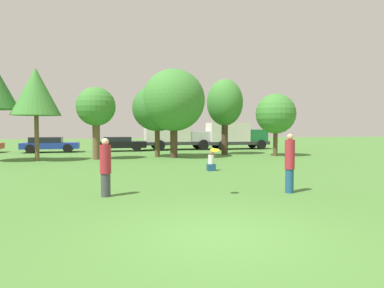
{
  "coord_description": "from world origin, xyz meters",
  "views": [
    {
      "loc": [
        -2.03,
        -6.21,
        2.08
      ],
      "look_at": [
        0.64,
        5.15,
        1.52
      ],
      "focal_mm": 32.32,
      "sensor_mm": 36.0,
      "label": 1
    }
  ],
  "objects": [
    {
      "name": "tree_3",
      "position": [
        1.13,
        17.93,
        3.42
      ],
      "size": [
        3.47,
        3.47,
        5.06
      ],
      "color": "brown",
      "rests_on": "ground"
    },
    {
      "name": "tree_1",
      "position": [
        -6.49,
        16.63,
        4.26
      ],
      "size": [
        2.93,
        2.93,
        5.74
      ],
      "color": "brown",
      "rests_on": "ground"
    },
    {
      "name": "tree_6",
      "position": [
        9.59,
        16.8,
        3.05
      ],
      "size": [
        2.9,
        2.9,
        4.52
      ],
      "color": "brown",
      "rests_on": "ground"
    },
    {
      "name": "tree_5",
      "position": [
        6.42,
        18.89,
        3.91
      ],
      "size": [
        2.75,
        2.75,
        5.74
      ],
      "color": "#473323",
      "rests_on": "ground"
    },
    {
      "name": "person_thrower",
      "position": [
        -2.2,
        4.4,
        0.89
      ],
      "size": [
        0.33,
        0.33,
        1.76
      ],
      "rotation": [
        0.0,
        0.0,
        -0.13
      ],
      "color": "#3F3F47",
      "rests_on": "ground"
    },
    {
      "name": "parked_car_black",
      "position": [
        -1.27,
        24.61,
        0.68
      ],
      "size": [
        4.28,
        2.03,
        1.25
      ],
      "rotation": [
        0.0,
        0.0,
        0.02
      ],
      "color": "black",
      "rests_on": "ground"
    },
    {
      "name": "parked_car_blue",
      "position": [
        -7.05,
        24.47,
        0.68
      ],
      "size": [
        4.59,
        2.1,
        1.27
      ],
      "rotation": [
        0.0,
        0.0,
        0.02
      ],
      "color": "#1E389E",
      "rests_on": "ground"
    },
    {
      "name": "tree_2",
      "position": [
        -2.97,
        16.98,
        3.35
      ],
      "size": [
        2.51,
        2.51,
        4.69
      ],
      "color": "brown",
      "rests_on": "ground"
    },
    {
      "name": "tree_4",
      "position": [
        2.15,
        17.05,
        3.91
      ],
      "size": [
        4.25,
        4.25,
        6.04
      ],
      "color": "#473323",
      "rests_on": "ground"
    },
    {
      "name": "frisbee",
      "position": [
        1.0,
        3.68,
        1.39
      ],
      "size": [
        0.29,
        0.28,
        0.1
      ],
      "color": "yellow"
    },
    {
      "name": "bystander_sitting",
      "position": [
        2.63,
        9.63,
        0.41
      ],
      "size": [
        0.39,
        0.32,
        0.97
      ],
      "color": "navy",
      "rests_on": "ground"
    },
    {
      "name": "delivery_truck_green",
      "position": [
        9.48,
        24.97,
        1.35
      ],
      "size": [
        6.14,
        2.38,
        2.5
      ],
      "rotation": [
        0.0,
        0.0,
        0.02
      ],
      "color": "#2D2D33",
      "rests_on": "ground"
    },
    {
      "name": "ground_plane",
      "position": [
        0.0,
        0.0,
        0.0
      ],
      "size": [
        120.0,
        120.0,
        0.0
      ],
      "primitive_type": "plane",
      "color": "#477A33"
    },
    {
      "name": "person_catcher",
      "position": [
        3.47,
        3.69,
        0.96
      ],
      "size": [
        0.31,
        0.31,
        1.88
      ],
      "rotation": [
        0.0,
        0.0,
        3.02
      ],
      "color": "navy",
      "rests_on": "ground"
    },
    {
      "name": "delivery_truck_silver",
      "position": [
        3.71,
        25.35,
        1.32
      ],
      "size": [
        6.54,
        2.58,
        2.41
      ],
      "rotation": [
        0.0,
        0.0,
        0.02
      ],
      "color": "#2D2D33",
      "rests_on": "ground"
    }
  ]
}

